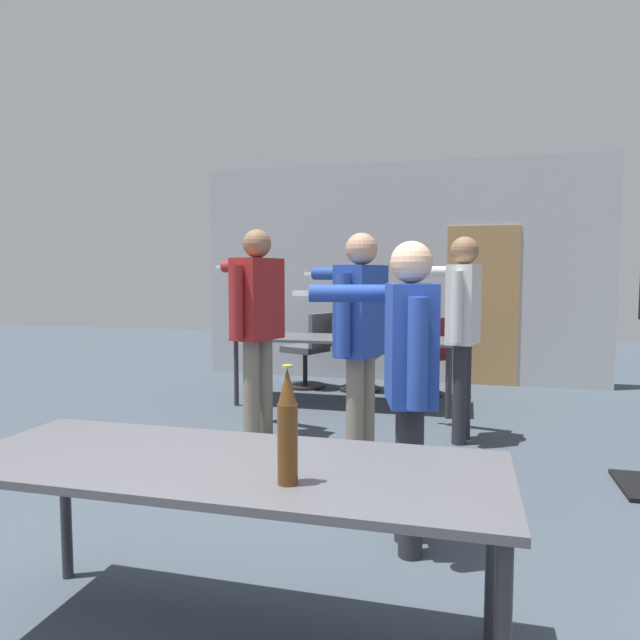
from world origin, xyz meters
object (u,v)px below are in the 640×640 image
object	(u,v)px
office_chair_mid_tucked	(425,359)
office_chair_far_right	(310,352)
person_near_casual	(407,366)
person_far_watching	(256,314)
beer_bottle	(288,428)
drink_cup	(387,333)
person_right_polo	(359,327)
person_left_plaid	(462,317)
office_chair_near_pushed	(354,356)

from	to	relation	value
office_chair_mid_tucked	office_chair_far_right	distance (m)	1.46
person_near_casual	person_far_watching	xyz separation A→B (m)	(-1.45, 1.66, 0.13)
office_chair_mid_tucked	office_chair_far_right	size ratio (longest dim) A/B	0.99
beer_bottle	drink_cup	size ratio (longest dim) A/B	3.98
person_right_polo	beer_bottle	xyz separation A→B (m)	(0.20, -2.34, -0.12)
person_right_polo	drink_cup	bearing A→B (deg)	19.85
person_right_polo	beer_bottle	size ratio (longest dim) A/B	4.40
drink_cup	beer_bottle	bearing A→B (deg)	-86.47
person_near_casual	beer_bottle	distance (m)	1.20
person_left_plaid	beer_bottle	xyz separation A→B (m)	(-0.52, -3.21, -0.14)
person_right_polo	drink_cup	xyz separation A→B (m)	(-0.07, 2.06, -0.25)
office_chair_far_right	beer_bottle	xyz separation A→B (m)	(1.34, -5.13, 0.48)
person_left_plaid	office_chair_mid_tucked	xyz separation A→B (m)	(-0.42, 1.74, -0.63)
office_chair_mid_tucked	drink_cup	distance (m)	0.76
person_far_watching	beer_bottle	size ratio (longest dim) A/B	4.61
office_chair_far_right	drink_cup	world-z (taller)	office_chair_far_right
office_chair_far_right	office_chair_mid_tucked	bearing A→B (deg)	-73.92
person_far_watching	drink_cup	size ratio (longest dim) A/B	18.32
person_right_polo	office_chair_mid_tucked	world-z (taller)	person_right_polo
person_near_casual	beer_bottle	world-z (taller)	person_near_casual
office_chair_far_right	beer_bottle	size ratio (longest dim) A/B	2.42
beer_bottle	drink_cup	xyz separation A→B (m)	(-0.27, 4.39, -0.14)
person_far_watching	person_right_polo	distance (m)	1.10
person_right_polo	drink_cup	world-z (taller)	person_right_polo
office_chair_near_pushed	drink_cup	world-z (taller)	office_chair_near_pushed
person_near_casual	office_chair_far_right	size ratio (longest dim) A/B	1.68
person_left_plaid	office_chair_far_right	bearing A→B (deg)	56.64
person_far_watching	drink_cup	bearing A→B (deg)	-13.94
person_far_watching	office_chair_mid_tucked	size ratio (longest dim) A/B	1.93
office_chair_near_pushed	person_near_casual	bearing A→B (deg)	19.68
office_chair_near_pushed	beer_bottle	bearing A→B (deg)	13.52
office_chair_far_right	drink_cup	size ratio (longest dim) A/B	9.62
drink_cup	person_right_polo	bearing A→B (deg)	-87.92
office_chair_far_right	person_far_watching	bearing A→B (deg)	-152.70
person_right_polo	office_chair_near_pushed	bearing A→B (deg)	29.56
person_left_plaid	office_chair_far_right	xyz separation A→B (m)	(-1.86, 1.93, -0.62)
person_near_casual	office_chair_mid_tucked	xyz separation A→B (m)	(-0.17, 3.78, -0.52)
person_far_watching	office_chair_mid_tucked	bearing A→B (deg)	-14.96
office_chair_mid_tucked	beer_bottle	distance (m)	4.97
person_near_casual	person_far_watching	bearing A→B (deg)	27.99
office_chair_far_right	drink_cup	xyz separation A→B (m)	(1.07, -0.74, 0.34)
office_chair_mid_tucked	person_far_watching	bearing A→B (deg)	-161.13
person_near_casual	office_chair_far_right	xyz separation A→B (m)	(-1.61, 3.97, -0.51)
person_left_plaid	office_chair_far_right	size ratio (longest dim) A/B	1.84
person_left_plaid	beer_bottle	world-z (taller)	person_left_plaid
office_chair_far_right	beer_bottle	world-z (taller)	beer_bottle
office_chair_far_right	office_chair_near_pushed	bearing A→B (deg)	-64.84
office_chair_far_right	beer_bottle	distance (m)	5.33
person_near_casual	person_far_watching	size ratio (longest dim) A/B	0.88
person_near_casual	office_chair_far_right	world-z (taller)	person_near_casual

